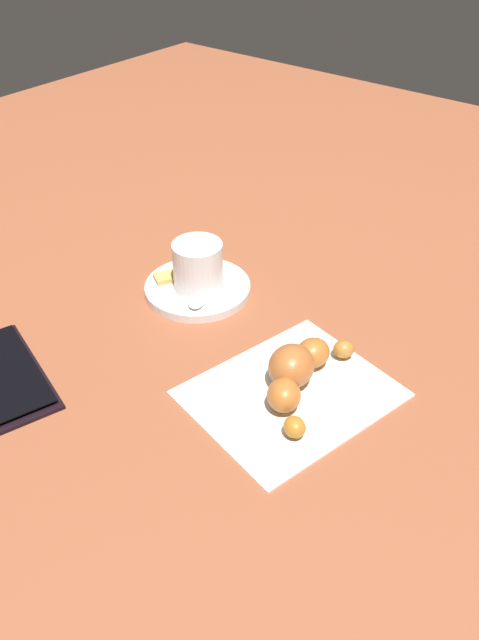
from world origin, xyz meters
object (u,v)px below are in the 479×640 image
Objects in this scene: sugar_packet at (183,274)px; croissant at (297,371)px; espresso_cup at (197,265)px; napkin at (291,393)px; cell_phone at (5,374)px; saucer at (198,288)px; teaspoon at (201,286)px.

sugar_packet is 0.22m from croissant.
espresso_cup reaches higher than napkin.
croissant is at bearing -144.16° from cell_phone.
saucer is 0.24m from cell_phone.
sugar_packet is at bearing -9.75° from teaspoon.
saucer is at bearing -18.45° from teaspoon.
sugar_packet is at bearing -17.35° from croissant.
espresso_cup is 1.15× the size of sugar_packet.
croissant reaches higher than saucer.
teaspoon is 0.19m from napkin.
saucer is 0.76× the size of cell_phone.
espresso_cup is 0.53× the size of croissant.
espresso_cup reaches higher than sugar_packet.
teaspoon is at bearing -104.35° from cell_phone.
sugar_packet is at bearing -20.13° from napkin.
napkin is at bearing 158.31° from espresso_cup.
napkin is 1.25× the size of croissant.
cell_phone is at bearing 33.62° from napkin.
cell_phone is at bearing 75.65° from teaspoon.
teaspoon reaches higher than sugar_packet.
saucer is 0.20m from croissant.
cell_phone is (0.24, 0.16, 0.00)m from napkin.
teaspoon is 0.19m from croissant.
espresso_cup is 0.04m from sugar_packet.
cell_phone is (0.02, 0.24, -0.01)m from sugar_packet.
croissant reaches higher than sugar_packet.
teaspoon is 1.83× the size of sugar_packet.
saucer is 1.82× the size of sugar_packet.
croissant is (-0.21, 0.07, 0.01)m from sugar_packet.
croissant reaches higher than teaspoon.
cell_phone is (0.24, 0.17, -0.02)m from croissant.
teaspoon reaches higher than cell_phone.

